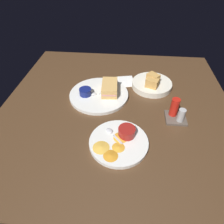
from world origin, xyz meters
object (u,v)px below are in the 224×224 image
object	(u,v)px
plate_sandwich_main	(99,95)
ramekin_dark_sauce	(85,92)
spoon_by_gravy_ramekin	(111,133)
condiment_caddy	(176,113)
spoon_by_dark_ramekin	(96,94)
sandwich_half_near	(110,88)
bread_basket_rear	(152,84)
plate_chips_companion	(119,142)
ramekin_light_gravy	(127,132)

from	to	relation	value
plate_sandwich_main	ramekin_dark_sauce	size ratio (longest dim) A/B	4.92
ramekin_dark_sauce	spoon_by_gravy_ramekin	xyz separation A→B (cm)	(24.73, 15.28, -1.41)
condiment_caddy	spoon_by_dark_ramekin	bearing A→B (deg)	-107.99
sandwich_half_near	spoon_by_dark_ramekin	size ratio (longest dim) A/B	1.37
sandwich_half_near	bread_basket_rear	bearing A→B (deg)	111.00
plate_sandwich_main	plate_chips_companion	size ratio (longest dim) A/B	1.28
ramekin_dark_sauce	spoon_by_dark_ramekin	bearing A→B (deg)	95.40
plate_chips_companion	bread_basket_rear	distance (cm)	42.95
ramekin_light_gravy	bread_basket_rear	bearing A→B (deg)	161.81
spoon_by_gravy_ramekin	bread_basket_rear	size ratio (longest dim) A/B	0.40
ramekin_dark_sauce	bread_basket_rear	distance (cm)	35.53
bread_basket_rear	ramekin_dark_sauce	bearing A→B (deg)	-70.54
sandwich_half_near	spoon_by_gravy_ramekin	world-z (taller)	sandwich_half_near
spoon_by_dark_ramekin	sandwich_half_near	bearing A→B (deg)	114.22
plate_sandwich_main	spoon_by_gravy_ramekin	bearing A→B (deg)	18.56
sandwich_half_near	bread_basket_rear	world-z (taller)	bread_basket_rear
sandwich_half_near	spoon_by_gravy_ramekin	size ratio (longest dim) A/B	1.63
spoon_by_dark_ramekin	ramekin_dark_sauce	bearing A→B (deg)	-84.60
bread_basket_rear	ramekin_light_gravy	bearing A→B (deg)	-18.19
ramekin_light_gravy	spoon_by_gravy_ramekin	size ratio (longest dim) A/B	0.81
spoon_by_dark_ramekin	ramekin_light_gravy	xyz separation A→B (cm)	(25.43, 16.35, 1.55)
plate_chips_companion	ramekin_dark_sauce	bearing A→B (deg)	-146.90
plate_sandwich_main	sandwich_half_near	distance (cm)	6.47
plate_sandwich_main	bread_basket_rear	bearing A→B (deg)	111.08
ramekin_light_gravy	plate_chips_companion	bearing A→B (deg)	-39.81
plate_sandwich_main	sandwich_half_near	world-z (taller)	sandwich_half_near
ramekin_dark_sauce	spoon_by_dark_ramekin	xyz separation A→B (cm)	(-0.48, 5.05, -1.41)
condiment_caddy	spoon_by_gravy_ramekin	bearing A→B (deg)	-64.35
sandwich_half_near	plate_chips_companion	xyz separation A→B (cm)	(31.89, 6.78, -3.20)
plate_sandwich_main	bread_basket_rear	distance (cm)	28.94
plate_sandwich_main	spoon_by_dark_ramekin	world-z (taller)	spoon_by_dark_ramekin
ramekin_dark_sauce	plate_chips_companion	world-z (taller)	ramekin_dark_sauce
spoon_by_dark_ramekin	bread_basket_rear	distance (cm)	30.61
plate_sandwich_main	spoon_by_dark_ramekin	bearing A→B (deg)	-56.73
sandwich_half_near	plate_chips_companion	distance (cm)	32.76
plate_chips_companion	bread_basket_rear	bearing A→B (deg)	159.60
spoon_by_gravy_ramekin	condiment_caddy	size ratio (longest dim) A/B	0.88
plate_sandwich_main	condiment_caddy	size ratio (longest dim) A/B	3.12
ramekin_dark_sauce	ramekin_light_gravy	size ratio (longest dim) A/B	0.88
condiment_caddy	sandwich_half_near	bearing A→B (deg)	-116.25
spoon_by_gravy_ramekin	condiment_caddy	xyz separation A→B (cm)	(-13.05, 27.19, 1.44)
spoon_by_gravy_ramekin	condiment_caddy	bearing A→B (deg)	115.65
spoon_by_dark_ramekin	condiment_caddy	distance (cm)	39.37
plate_sandwich_main	ramekin_light_gravy	size ratio (longest dim) A/B	4.35
plate_chips_companion	ramekin_light_gravy	bearing A→B (deg)	140.19
sandwich_half_near	bread_basket_rear	xyz separation A→B (cm)	(-8.34, 21.74, -1.92)
ramekin_dark_sauce	plate_chips_companion	bearing A→B (deg)	33.10
spoon_by_dark_ramekin	ramekin_light_gravy	world-z (taller)	ramekin_light_gravy
ramekin_dark_sauce	ramekin_light_gravy	world-z (taller)	ramekin_light_gravy
sandwich_half_near	condiment_caddy	world-z (taller)	condiment_caddy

